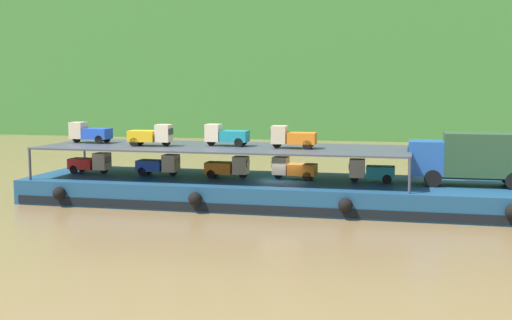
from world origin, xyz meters
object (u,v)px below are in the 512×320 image
object	(u,v)px
mini_truck_lower_bow	(371,171)
mini_truck_upper_bow	(293,137)
mini_truck_upper_fore	(226,135)
mini_truck_upper_stern	(90,133)
mini_truck_lower_stern	(91,163)
mini_truck_lower_mid	(228,167)
covered_lorry	(472,157)
mini_truck_lower_aft	(159,165)
mini_truck_upper_mid	(151,135)
cargo_barge	(283,192)
mini_truck_lower_fore	(294,168)

from	to	relation	value
mini_truck_lower_bow	mini_truck_upper_bow	distance (m)	5.16
mini_truck_lower_bow	mini_truck_upper_fore	bearing A→B (deg)	179.33
mini_truck_lower_bow	mini_truck_upper_stern	bearing A→B (deg)	179.38
mini_truck_lower_stern	mini_truck_lower_mid	bearing A→B (deg)	-0.00
covered_lorry	mini_truck_lower_aft	size ratio (longest dim) A/B	2.83
mini_truck_lower_aft	mini_truck_lower_mid	distance (m)	4.68
mini_truck_lower_aft	mini_truck_lower_mid	bearing A→B (deg)	-0.78
covered_lorry	mini_truck_upper_stern	world-z (taller)	mini_truck_upper_stern
mini_truck_upper_mid	mini_truck_upper_fore	size ratio (longest dim) A/B	1.01
covered_lorry	cargo_barge	bearing A→B (deg)	-179.13
mini_truck_upper_stern	mini_truck_upper_fore	distance (m)	9.51
mini_truck_lower_bow	mini_truck_upper_mid	size ratio (longest dim) A/B	1.00
mini_truck_lower_aft	mini_truck_upper_stern	world-z (taller)	mini_truck_upper_stern
mini_truck_lower_aft	mini_truck_lower_bow	world-z (taller)	same
mini_truck_lower_mid	mini_truck_upper_bow	size ratio (longest dim) A/B	1.00
mini_truck_upper_fore	mini_truck_upper_bow	bearing A→B (deg)	-8.14
mini_truck_upper_stern	mini_truck_lower_fore	bearing A→B (deg)	-0.20
covered_lorry	mini_truck_lower_stern	size ratio (longest dim) A/B	2.84
cargo_barge	mini_truck_upper_bow	bearing A→B (deg)	-14.95
mini_truck_lower_aft	mini_truck_upper_fore	xyz separation A→B (m)	(4.50, 0.19, 2.00)
covered_lorry	mini_truck_upper_fore	size ratio (longest dim) A/B	2.87
mini_truck_upper_stern	mini_truck_upper_mid	size ratio (longest dim) A/B	1.00
covered_lorry	mini_truck_upper_mid	bearing A→B (deg)	-177.60
cargo_barge	mini_truck_lower_aft	bearing A→B (deg)	178.13
mini_truck_lower_mid	mini_truck_lower_fore	size ratio (longest dim) A/B	0.99
mini_truck_lower_mid	covered_lorry	bearing A→B (deg)	-0.14
cargo_barge	mini_truck_lower_fore	size ratio (longest dim) A/B	11.59
covered_lorry	mini_truck_lower_bow	distance (m)	5.89
mini_truck_lower_fore	mini_truck_upper_fore	distance (m)	4.80
mini_truck_lower_mid	mini_truck_lower_fore	bearing A→B (deg)	4.09
mini_truck_upper_stern	mini_truck_lower_aft	bearing A→B (deg)	-3.22
covered_lorry	mini_truck_lower_fore	xyz separation A→B (m)	(-10.59, 0.33, -1.00)
mini_truck_lower_mid	mini_truck_upper_mid	world-z (taller)	mini_truck_upper_mid
cargo_barge	mini_truck_lower_fore	xyz separation A→B (m)	(0.59, 0.50, 1.44)
covered_lorry	mini_truck_upper_bow	distance (m)	10.59
mini_truck_lower_stern	mini_truck_upper_mid	size ratio (longest dim) A/B	1.00
cargo_barge	covered_lorry	distance (m)	11.45
mini_truck_lower_aft	mini_truck_lower_fore	distance (m)	8.86
mini_truck_lower_mid	mini_truck_upper_fore	size ratio (longest dim) A/B	1.01
mini_truck_upper_fore	mini_truck_upper_bow	distance (m)	4.46
mini_truck_lower_stern	mini_truck_upper_stern	world-z (taller)	mini_truck_upper_stern
mini_truck_lower_aft	mini_truck_lower_fore	xyz separation A→B (m)	(8.86, 0.23, 0.00)
mini_truck_lower_bow	mini_truck_lower_stern	bearing A→B (deg)	-179.55
cargo_barge	mini_truck_lower_stern	size ratio (longest dim) A/B	11.64
mini_truck_lower_stern	mini_truck_lower_fore	xyz separation A→B (m)	(13.69, 0.30, 0.00)
mini_truck_lower_fore	mini_truck_lower_bow	size ratio (longest dim) A/B	1.01
mini_truck_lower_mid	mini_truck_lower_bow	xyz separation A→B (m)	(8.97, 0.15, 0.00)
mini_truck_lower_mid	mini_truck_upper_stern	world-z (taller)	mini_truck_upper_stern
mini_truck_lower_bow	mini_truck_upper_stern	world-z (taller)	mini_truck_upper_stern
mini_truck_upper_stern	mini_truck_upper_mid	distance (m)	5.03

